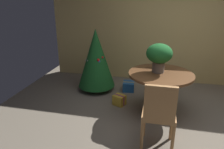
{
  "coord_description": "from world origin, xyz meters",
  "views": [
    {
      "loc": [
        -0.34,
        -2.97,
        1.99
      ],
      "look_at": [
        -1.09,
        0.34,
        0.73
      ],
      "focal_mm": 33.92,
      "sensor_mm": 36.0,
      "label": 1
    }
  ],
  "objects_px": {
    "flower_vase": "(159,55)",
    "wooden_chair_near": "(159,113)",
    "holiday_tree": "(96,58)",
    "gift_box_gold": "(119,100)",
    "round_dining_table": "(160,87)",
    "gift_box_blue": "(129,86)"
  },
  "relations": [
    {
      "from": "round_dining_table",
      "to": "wooden_chair_near",
      "type": "xyz_separation_m",
      "value": [
        0.0,
        -1.0,
        0.05
      ]
    },
    {
      "from": "round_dining_table",
      "to": "gift_box_blue",
      "type": "relative_size",
      "value": 3.74
    },
    {
      "from": "flower_vase",
      "to": "wooden_chair_near",
      "type": "relative_size",
      "value": 0.5
    },
    {
      "from": "flower_vase",
      "to": "gift_box_gold",
      "type": "distance_m",
      "value": 1.2
    },
    {
      "from": "round_dining_table",
      "to": "holiday_tree",
      "type": "bearing_deg",
      "value": 151.25
    },
    {
      "from": "wooden_chair_near",
      "to": "gift_box_gold",
      "type": "xyz_separation_m",
      "value": [
        -0.74,
        1.15,
        -0.47
      ]
    },
    {
      "from": "round_dining_table",
      "to": "flower_vase",
      "type": "relative_size",
      "value": 2.23
    },
    {
      "from": "gift_box_blue",
      "to": "gift_box_gold",
      "type": "xyz_separation_m",
      "value": [
        -0.08,
        -0.7,
        -0.0
      ]
    },
    {
      "from": "wooden_chair_near",
      "to": "flower_vase",
      "type": "bearing_deg",
      "value": 92.93
    },
    {
      "from": "holiday_tree",
      "to": "gift_box_blue",
      "type": "height_order",
      "value": "holiday_tree"
    },
    {
      "from": "round_dining_table",
      "to": "flower_vase",
      "type": "bearing_deg",
      "value": 138.73
    },
    {
      "from": "round_dining_table",
      "to": "flower_vase",
      "type": "height_order",
      "value": "flower_vase"
    },
    {
      "from": "round_dining_table",
      "to": "flower_vase",
      "type": "xyz_separation_m",
      "value": [
        -0.05,
        0.05,
        0.56
      ]
    },
    {
      "from": "holiday_tree",
      "to": "round_dining_table",
      "type": "bearing_deg",
      "value": -28.75
    },
    {
      "from": "round_dining_table",
      "to": "gift_box_gold",
      "type": "height_order",
      "value": "round_dining_table"
    },
    {
      "from": "round_dining_table",
      "to": "wooden_chair_near",
      "type": "bearing_deg",
      "value": -90.0
    },
    {
      "from": "holiday_tree",
      "to": "gift_box_gold",
      "type": "bearing_deg",
      "value": -43.42
    },
    {
      "from": "gift_box_gold",
      "to": "round_dining_table",
      "type": "bearing_deg",
      "value": -11.64
    },
    {
      "from": "round_dining_table",
      "to": "holiday_tree",
      "type": "relative_size",
      "value": 0.81
    },
    {
      "from": "wooden_chair_near",
      "to": "round_dining_table",
      "type": "bearing_deg",
      "value": 90.0
    },
    {
      "from": "round_dining_table",
      "to": "holiday_tree",
      "type": "height_order",
      "value": "holiday_tree"
    },
    {
      "from": "round_dining_table",
      "to": "gift_box_blue",
      "type": "bearing_deg",
      "value": 127.97
    }
  ]
}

